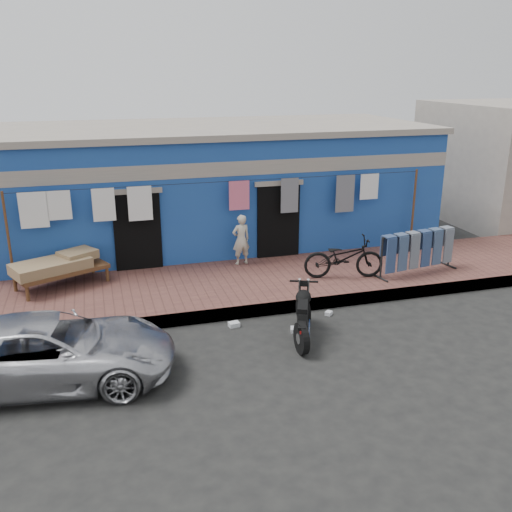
# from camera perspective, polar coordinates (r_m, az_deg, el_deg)

# --- Properties ---
(ground) EXTENTS (80.00, 80.00, 0.00)m
(ground) POSITION_cam_1_polar(r_m,az_deg,el_deg) (10.47, 3.08, -9.31)
(ground) COLOR black
(ground) RESTS_ON ground
(sidewalk) EXTENTS (28.00, 3.00, 0.25)m
(sidewalk) POSITION_cam_1_polar(r_m,az_deg,el_deg) (13.04, -1.22, -2.96)
(sidewalk) COLOR brown
(sidewalk) RESTS_ON ground
(curb) EXTENTS (28.00, 0.10, 0.25)m
(curb) POSITION_cam_1_polar(r_m,az_deg,el_deg) (11.75, 0.61, -5.42)
(curb) COLOR gray
(curb) RESTS_ON ground
(building) EXTENTS (12.20, 5.20, 3.36)m
(building) POSITION_cam_1_polar(r_m,az_deg,el_deg) (16.35, -4.90, 7.06)
(building) COLOR #1D4495
(building) RESTS_ON ground
(clothesline) EXTENTS (10.06, 0.06, 2.10)m
(clothesline) POSITION_cam_1_polar(r_m,az_deg,el_deg) (13.60, -4.83, 5.26)
(clothesline) COLOR brown
(clothesline) RESTS_ON sidewalk
(car) EXTENTS (4.24, 2.30, 1.14)m
(car) POSITION_cam_1_polar(r_m,az_deg,el_deg) (9.78, -19.95, -8.83)
(car) COLOR silver
(car) RESTS_ON ground
(seated_person) EXTENTS (0.49, 0.37, 1.25)m
(seated_person) POSITION_cam_1_polar(r_m,az_deg,el_deg) (13.89, -1.51, 1.65)
(seated_person) COLOR beige
(seated_person) RESTS_ON sidewalk
(bicycle) EXTENTS (1.90, 1.01, 1.17)m
(bicycle) POSITION_cam_1_polar(r_m,az_deg,el_deg) (13.15, 8.78, 0.29)
(bicycle) COLOR black
(bicycle) RESTS_ON sidewalk
(motorcycle) EXTENTS (1.61, 1.92, 1.00)m
(motorcycle) POSITION_cam_1_polar(r_m,az_deg,el_deg) (10.70, 4.69, -5.77)
(motorcycle) COLOR black
(motorcycle) RESTS_ON ground
(charpoy) EXTENTS (2.77, 2.51, 0.69)m
(charpoy) POSITION_cam_1_polar(r_m,az_deg,el_deg) (13.26, -18.88, -1.46)
(charpoy) COLOR brown
(charpoy) RESTS_ON sidewalk
(jeans_rack) EXTENTS (2.31, 1.16, 1.04)m
(jeans_rack) POSITION_cam_1_polar(r_m,az_deg,el_deg) (13.86, 15.80, 0.45)
(jeans_rack) COLOR black
(jeans_rack) RESTS_ON sidewalk
(litter_a) EXTENTS (0.22, 0.18, 0.09)m
(litter_a) POSITION_cam_1_polar(r_m,az_deg,el_deg) (11.31, -2.21, -6.85)
(litter_a) COLOR silver
(litter_a) RESTS_ON ground
(litter_b) EXTENTS (0.19, 0.19, 0.08)m
(litter_b) POSITION_cam_1_polar(r_m,az_deg,el_deg) (11.91, 7.28, -5.69)
(litter_b) COLOR silver
(litter_b) RESTS_ON ground
(litter_c) EXTENTS (0.21, 0.23, 0.08)m
(litter_c) POSITION_cam_1_polar(r_m,az_deg,el_deg) (11.13, 3.89, -7.35)
(litter_c) COLOR silver
(litter_c) RESTS_ON ground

